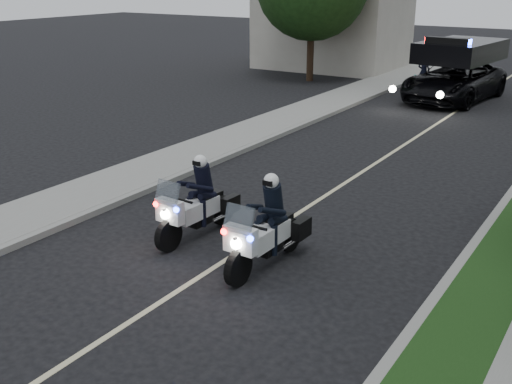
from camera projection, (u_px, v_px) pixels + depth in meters
ground at (211, 270)px, 12.08m from camera, size 120.00×120.00×0.00m
curb_left at (284, 133)px, 22.08m from camera, size 0.20×60.00×0.15m
sidewalk_left at (258, 129)px, 22.63m from camera, size 2.00×60.00×0.16m
building_far at (334, 8)px, 36.63m from camera, size 8.00×6.00×7.00m
lane_marking at (394, 152)px, 20.03m from camera, size 0.12×50.00×0.01m
police_moto_left at (198, 236)px, 13.61m from camera, size 0.88×2.21×1.84m
police_moto_right at (266, 266)px, 12.24m from camera, size 0.84×2.25×1.90m
police_suv at (452, 100)px, 28.06m from camera, size 3.63×6.63×3.08m
bicycle at (422, 92)px, 29.90m from camera, size 0.67×1.74×0.90m
cyclist at (422, 92)px, 29.90m from camera, size 0.59×0.41×1.59m
tree_left_near at (309, 81)px, 33.11m from camera, size 6.00×6.00×9.65m
tree_left_far at (332, 72)px, 35.97m from camera, size 6.11×6.11×9.82m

